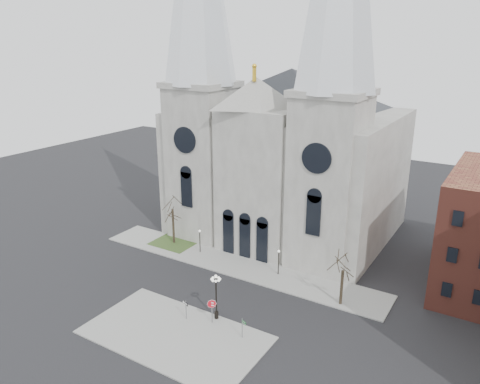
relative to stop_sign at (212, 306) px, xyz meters
The scene contains 13 objects.
ground 5.58m from the stop_sign, 164.56° to the left, with size 160.00×160.00×0.00m, color black.
sidewalk_near 4.58m from the stop_sign, 118.95° to the right, with size 18.00×10.00×0.14m, color gray.
sidewalk_far 13.50m from the stop_sign, 112.00° to the left, with size 40.00×6.00×0.14m, color gray.
grass_patch 20.95m from the stop_sign, 140.10° to the left, with size 6.00×5.00×0.18m, color #314A1F.
cathedral 29.71m from the stop_sign, 101.66° to the left, with size 33.00×26.66×54.00m.
tree_left 21.16m from the stop_sign, 140.10° to the left, with size 3.20×3.20×7.50m.
tree_right 14.61m from the stop_sign, 46.08° to the left, with size 3.20×3.20×6.00m.
ped_lamp_left 16.94m from the stop_sign, 130.50° to the left, with size 0.32×0.32×3.26m.
ped_lamp_right 12.92m from the stop_sign, 85.57° to the left, with size 0.32×0.32×3.26m.
stop_sign is the anchor object (origin of this frame).
globe_lamp 1.56m from the stop_sign, 94.64° to the left, with size 1.28×1.28×5.07m.
one_way_sign 2.85m from the stop_sign, 161.72° to the right, with size 0.87×0.41×2.12m.
street_name_sign 4.12m from the stop_sign, ahead, with size 0.63×0.31×2.12m.
Camera 1 is at (29.25, -35.23, 28.06)m, focal length 35.00 mm.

